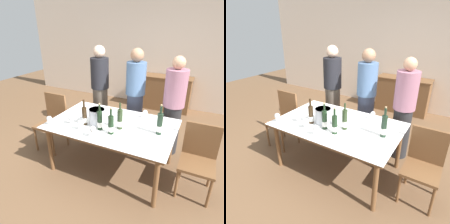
% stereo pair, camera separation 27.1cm
% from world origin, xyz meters
% --- Properties ---
extents(ground_plane, '(12.00, 12.00, 0.00)m').
position_xyz_m(ground_plane, '(0.00, 0.00, 0.00)').
color(ground_plane, brown).
extents(back_wall, '(8.00, 0.10, 2.80)m').
position_xyz_m(back_wall, '(0.00, 2.92, 1.40)').
color(back_wall, beige).
rests_on(back_wall, ground_plane).
extents(sideboard_cabinet, '(1.25, 0.46, 0.84)m').
position_xyz_m(sideboard_cabinet, '(0.20, 2.63, 0.42)').
color(sideboard_cabinet, brown).
rests_on(sideboard_cabinet, ground_plane).
extents(dining_table, '(1.73, 1.09, 0.74)m').
position_xyz_m(dining_table, '(0.00, 0.00, 0.67)').
color(dining_table, brown).
rests_on(dining_table, ground_plane).
extents(ice_bucket, '(0.23, 0.23, 0.22)m').
position_xyz_m(ice_bucket, '(-0.19, -0.08, 0.85)').
color(ice_bucket, silver).
rests_on(ice_bucket, dining_table).
extents(wine_bottle_0, '(0.07, 0.07, 0.40)m').
position_xyz_m(wine_bottle_0, '(0.65, 0.01, 0.87)').
color(wine_bottle_0, '#1E3323').
rests_on(wine_bottle_0, dining_table).
extents(wine_bottle_1, '(0.07, 0.07, 0.37)m').
position_xyz_m(wine_bottle_1, '(0.15, -0.08, 0.86)').
color(wine_bottle_1, '#28381E').
rests_on(wine_bottle_1, dining_table).
extents(wine_bottle_2, '(0.07, 0.07, 0.37)m').
position_xyz_m(wine_bottle_2, '(-0.08, -0.21, 0.86)').
color(wine_bottle_2, black).
rests_on(wine_bottle_2, dining_table).
extents(wine_bottle_3, '(0.07, 0.07, 0.36)m').
position_xyz_m(wine_bottle_3, '(-0.33, -0.18, 0.86)').
color(wine_bottle_3, '#332314').
rests_on(wine_bottle_3, dining_table).
extents(wine_bottle_4, '(0.07, 0.07, 0.36)m').
position_xyz_m(wine_bottle_4, '(0.10, -0.24, 0.85)').
color(wine_bottle_4, black).
rests_on(wine_bottle_4, dining_table).
extents(wine_glass_0, '(0.07, 0.07, 0.13)m').
position_xyz_m(wine_glass_0, '(0.36, 0.38, 0.82)').
color(wine_glass_0, white).
rests_on(wine_glass_0, dining_table).
extents(wine_glass_1, '(0.08, 0.08, 0.14)m').
position_xyz_m(wine_glass_1, '(-0.29, -0.34, 0.83)').
color(wine_glass_1, white).
rests_on(wine_glass_1, dining_table).
extents(wine_glass_2, '(0.08, 0.08, 0.14)m').
position_xyz_m(wine_glass_2, '(-0.75, -0.42, 0.83)').
color(wine_glass_2, white).
rests_on(wine_glass_2, dining_table).
extents(wine_glass_3, '(0.08, 0.08, 0.14)m').
position_xyz_m(wine_glass_3, '(-0.50, -0.25, 0.83)').
color(wine_glass_3, white).
rests_on(wine_glass_3, dining_table).
extents(wine_glass_4, '(0.08, 0.08, 0.15)m').
position_xyz_m(wine_glass_4, '(-0.06, -0.42, 0.84)').
color(wine_glass_4, white).
rests_on(wine_glass_4, dining_table).
extents(chair_right_end, '(0.42, 0.42, 0.90)m').
position_xyz_m(chair_right_end, '(1.16, 0.09, 0.52)').
color(chair_right_end, brown).
rests_on(chair_right_end, ground_plane).
extents(chair_left_end, '(0.42, 0.42, 0.95)m').
position_xyz_m(chair_left_end, '(-1.16, 0.09, 0.54)').
color(chair_left_end, brown).
rests_on(chair_left_end, ground_plane).
extents(person_host, '(0.33, 0.33, 1.68)m').
position_xyz_m(person_host, '(-0.68, 0.90, 0.84)').
color(person_host, '#51473D').
rests_on(person_host, ground_plane).
extents(person_guest_left, '(0.33, 0.33, 1.67)m').
position_xyz_m(person_guest_left, '(0.02, 0.87, 0.84)').
color(person_guest_left, '#383F56').
rests_on(person_guest_left, ground_plane).
extents(person_guest_right, '(0.33, 0.33, 1.60)m').
position_xyz_m(person_guest_right, '(0.69, 0.79, 0.80)').
color(person_guest_right, '#262628').
rests_on(person_guest_right, ground_plane).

